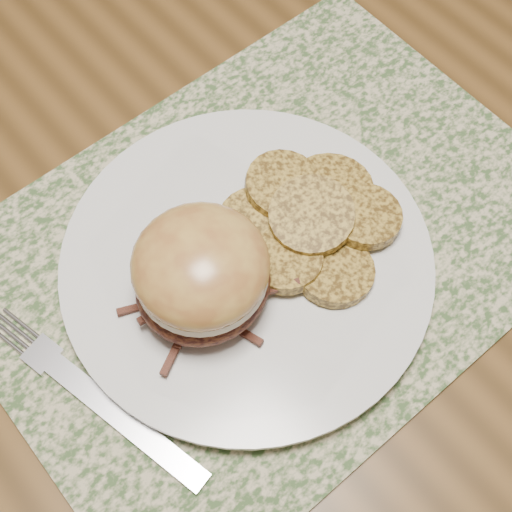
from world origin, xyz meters
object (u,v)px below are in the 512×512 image
Objects in this scene: pork_sandwich at (201,273)px; dinner_plate at (247,264)px; fork at (93,395)px; dining_table at (274,241)px.

dinner_plate is at bearing -2.51° from pork_sandwich.
fork is at bearing -176.79° from dinner_plate.
dining_table is 0.12m from dinner_plate.
dining_table is 0.23m from fork.
dining_table is 0.17m from pork_sandwich.
dinner_plate reaches higher than fork.
fork is at bearing 177.12° from pork_sandwich.
dinner_plate is 1.34× the size of fork.
pork_sandwich is at bearing -176.53° from dinner_plate.
pork_sandwich is 0.11m from fork.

